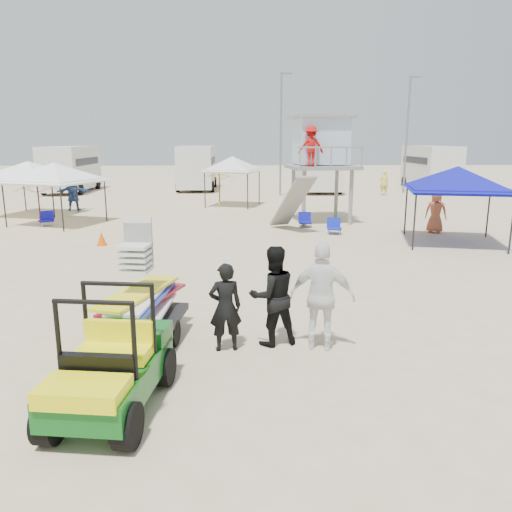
{
  "coord_description": "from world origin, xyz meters",
  "views": [
    {
      "loc": [
        0.14,
        -7.07,
        3.63
      ],
      "look_at": [
        0.5,
        3.0,
        1.3
      ],
      "focal_mm": 35.0,
      "sensor_mm": 36.0,
      "label": 1
    }
  ],
  "objects_px": {
    "lifeguard_tower": "(320,145)",
    "utility_cart": "(108,358)",
    "surf_trailer": "(141,300)",
    "canopy_blue": "(458,170)",
    "man_left": "(225,307)"
  },
  "relations": [
    {
      "from": "lifeguard_tower",
      "to": "utility_cart",
      "type": "bearing_deg",
      "value": -108.25
    },
    {
      "from": "utility_cart",
      "to": "lifeguard_tower",
      "type": "relative_size",
      "value": 0.51
    },
    {
      "from": "utility_cart",
      "to": "surf_trailer",
      "type": "xyz_separation_m",
      "value": [
        0.0,
        2.33,
        0.05
      ]
    },
    {
      "from": "canopy_blue",
      "to": "man_left",
      "type": "bearing_deg",
      "value": -130.91
    },
    {
      "from": "canopy_blue",
      "to": "utility_cart",
      "type": "bearing_deg",
      "value": -130.2
    },
    {
      "from": "surf_trailer",
      "to": "man_left",
      "type": "xyz_separation_m",
      "value": [
        1.52,
        -0.3,
        -0.04
      ]
    },
    {
      "from": "utility_cart",
      "to": "man_left",
      "type": "height_order",
      "value": "utility_cart"
    },
    {
      "from": "man_left",
      "to": "canopy_blue",
      "type": "bearing_deg",
      "value": -140.56
    },
    {
      "from": "surf_trailer",
      "to": "man_left",
      "type": "bearing_deg",
      "value": -11.2
    },
    {
      "from": "utility_cart",
      "to": "man_left",
      "type": "bearing_deg",
      "value": 53.21
    },
    {
      "from": "utility_cart",
      "to": "surf_trailer",
      "type": "relative_size",
      "value": 0.98
    },
    {
      "from": "surf_trailer",
      "to": "utility_cart",
      "type": "bearing_deg",
      "value": -90.09
    },
    {
      "from": "canopy_blue",
      "to": "lifeguard_tower",
      "type": "bearing_deg",
      "value": 127.55
    },
    {
      "from": "man_left",
      "to": "surf_trailer",
      "type": "bearing_deg",
      "value": -20.84
    },
    {
      "from": "utility_cart",
      "to": "lifeguard_tower",
      "type": "bearing_deg",
      "value": 71.75
    }
  ]
}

